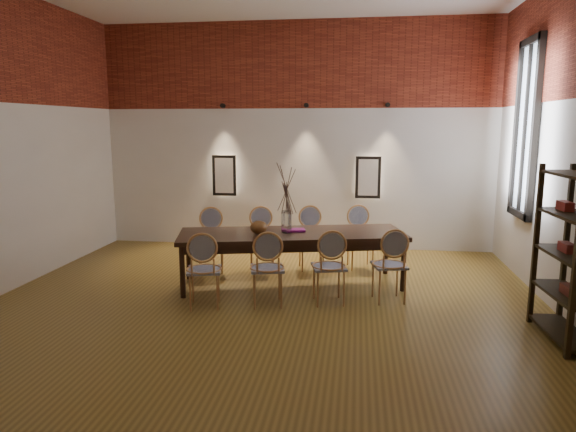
# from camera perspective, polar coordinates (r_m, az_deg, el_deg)

# --- Properties ---
(floor) EXTENTS (7.00, 7.00, 0.02)m
(floor) POSITION_cam_1_polar(r_m,az_deg,el_deg) (6.21, -3.19, -10.88)
(floor) COLOR olive
(floor) RESTS_ON ground
(wall_back) EXTENTS (7.00, 0.10, 4.00)m
(wall_back) POSITION_cam_1_polar(r_m,az_deg,el_deg) (9.31, 0.87, 8.78)
(wall_back) COLOR silver
(wall_back) RESTS_ON ground
(wall_front) EXTENTS (7.00, 0.10, 4.00)m
(wall_front) POSITION_cam_1_polar(r_m,az_deg,el_deg) (2.42, -19.83, 4.56)
(wall_front) COLOR silver
(wall_front) RESTS_ON ground
(brick_band_back) EXTENTS (7.00, 0.02, 1.50)m
(brick_band_back) POSITION_cam_1_polar(r_m,az_deg,el_deg) (9.30, 0.84, 16.50)
(brick_band_back) COLOR maroon
(brick_band_back) RESTS_ON ground
(niche_left) EXTENTS (0.36, 0.06, 0.66)m
(niche_left) POSITION_cam_1_polar(r_m,az_deg,el_deg) (9.50, -7.05, 4.50)
(niche_left) COLOR #FFEAC6
(niche_left) RESTS_ON wall_back
(niche_right) EXTENTS (0.36, 0.06, 0.66)m
(niche_right) POSITION_cam_1_polar(r_m,az_deg,el_deg) (9.19, 8.88, 4.27)
(niche_right) COLOR #FFEAC6
(niche_right) RESTS_ON wall_back
(spot_fixture_left) EXTENTS (0.08, 0.10, 0.08)m
(spot_fixture_left) POSITION_cam_1_polar(r_m,az_deg,el_deg) (9.43, -7.26, 12.06)
(spot_fixture_left) COLOR black
(spot_fixture_left) RESTS_ON wall_back
(spot_fixture_mid) EXTENTS (0.08, 0.10, 0.08)m
(spot_fixture_mid) POSITION_cam_1_polar(r_m,az_deg,el_deg) (9.16, 2.05, 12.20)
(spot_fixture_mid) COLOR black
(spot_fixture_mid) RESTS_ON wall_back
(spot_fixture_right) EXTENTS (0.08, 0.10, 0.08)m
(spot_fixture_right) POSITION_cam_1_polar(r_m,az_deg,el_deg) (9.13, 11.03, 12.03)
(spot_fixture_right) COLOR black
(spot_fixture_right) RESTS_ON wall_back
(window_glass) EXTENTS (0.02, 0.78, 2.38)m
(window_glass) POSITION_cam_1_polar(r_m,az_deg,el_deg) (8.04, 25.01, 8.72)
(window_glass) COLOR silver
(window_glass) RESTS_ON wall_right
(window_frame) EXTENTS (0.08, 0.90, 2.50)m
(window_frame) POSITION_cam_1_polar(r_m,az_deg,el_deg) (8.03, 24.87, 8.73)
(window_frame) COLOR black
(window_frame) RESTS_ON wall_right
(window_mullion) EXTENTS (0.06, 0.06, 2.40)m
(window_mullion) POSITION_cam_1_polar(r_m,az_deg,el_deg) (8.03, 24.87, 8.73)
(window_mullion) COLOR black
(window_mullion) RESTS_ON wall_right
(dining_table) EXTENTS (3.23, 1.67, 0.75)m
(dining_table) POSITION_cam_1_polar(r_m,az_deg,el_deg) (7.16, 0.43, -4.77)
(dining_table) COLOR black
(dining_table) RESTS_ON floor
(chair_near_a) EXTENTS (0.53, 0.53, 0.94)m
(chair_near_a) POSITION_cam_1_polar(r_m,az_deg,el_deg) (6.37, -9.30, -5.91)
(chair_near_a) COLOR tan
(chair_near_a) RESTS_ON floor
(chair_near_b) EXTENTS (0.53, 0.53, 0.94)m
(chair_near_b) POSITION_cam_1_polar(r_m,az_deg,el_deg) (6.36, -2.33, -5.80)
(chair_near_b) COLOR tan
(chair_near_b) RESTS_ON floor
(chair_near_c) EXTENTS (0.53, 0.53, 0.94)m
(chair_near_c) POSITION_cam_1_polar(r_m,az_deg,el_deg) (6.44, 4.56, -5.61)
(chair_near_c) COLOR tan
(chair_near_c) RESTS_ON floor
(chair_near_d) EXTENTS (0.53, 0.53, 0.94)m
(chair_near_d) POSITION_cam_1_polar(r_m,az_deg,el_deg) (6.62, 11.18, -5.36)
(chair_near_d) COLOR tan
(chair_near_d) RESTS_ON floor
(chair_far_a) EXTENTS (0.53, 0.53, 0.94)m
(chair_far_a) POSITION_cam_1_polar(r_m,az_deg,el_deg) (7.87, -8.56, -2.81)
(chair_far_a) COLOR tan
(chair_far_a) RESTS_ON floor
(chair_far_b) EXTENTS (0.53, 0.53, 0.94)m
(chair_far_b) POSITION_cam_1_polar(r_m,az_deg,el_deg) (7.86, -2.94, -2.72)
(chair_far_b) COLOR tan
(chair_far_b) RESTS_ON floor
(chair_far_c) EXTENTS (0.53, 0.53, 0.94)m
(chair_far_c) POSITION_cam_1_polar(r_m,az_deg,el_deg) (7.93, 2.64, -2.61)
(chair_far_c) COLOR tan
(chair_far_c) RESTS_ON floor
(chair_far_d) EXTENTS (0.53, 0.53, 0.94)m
(chair_far_d) POSITION_cam_1_polar(r_m,az_deg,el_deg) (8.07, 8.07, -2.47)
(chair_far_d) COLOR tan
(chair_far_d) RESTS_ON floor
(vase) EXTENTS (0.14, 0.14, 0.30)m
(vase) POSITION_cam_1_polar(r_m,az_deg,el_deg) (7.04, -0.17, -0.65)
(vase) COLOR silver
(vase) RESTS_ON dining_table
(dried_branches) EXTENTS (0.50, 0.50, 0.70)m
(dried_branches) POSITION_cam_1_polar(r_m,az_deg,el_deg) (6.97, -0.18, 2.99)
(dried_branches) COLOR #453228
(dried_branches) RESTS_ON vase
(bowl) EXTENTS (0.24, 0.24, 0.18)m
(bowl) POSITION_cam_1_polar(r_m,az_deg,el_deg) (6.97, -3.26, -1.26)
(bowl) COLOR brown
(bowl) RESTS_ON dining_table
(book) EXTENTS (0.29, 0.23, 0.03)m
(book) POSITION_cam_1_polar(r_m,az_deg,el_deg) (7.15, 0.84, -1.58)
(book) COLOR #97157D
(book) RESTS_ON dining_table
(shelving_rack) EXTENTS (0.43, 1.02, 1.80)m
(shelving_rack) POSITION_cam_1_polar(r_m,az_deg,el_deg) (5.96, 28.87, -3.88)
(shelving_rack) COLOR black
(shelving_rack) RESTS_ON floor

